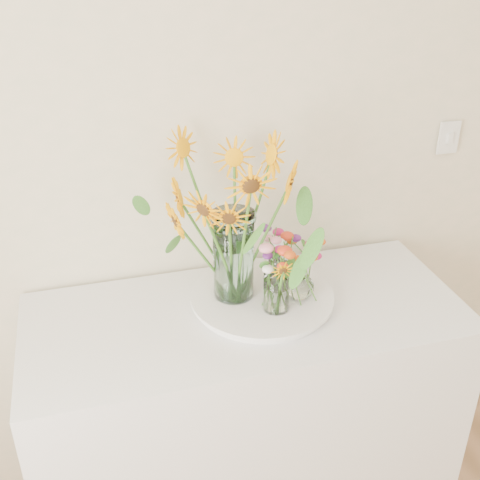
{
  "coord_description": "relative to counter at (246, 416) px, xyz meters",
  "views": [
    {
      "loc": [
        -0.78,
        0.42,
        2.01
      ],
      "look_at": [
        -0.35,
        1.95,
        1.15
      ],
      "focal_mm": 45.0,
      "sensor_mm": 36.0,
      "label": 1
    }
  ],
  "objects": [
    {
      "name": "wildflower_posy_b",
      "position": [
        0.18,
        0.0,
        0.58
      ],
      "size": [
        0.23,
        0.23,
        0.22
      ],
      "primitive_type": null,
      "color": "#D84E12",
      "rests_on": "tray"
    },
    {
      "name": "sunflower_bouquet",
      "position": [
        -0.02,
        0.06,
        0.75
      ],
      "size": [
        0.79,
        0.79,
        0.56
      ],
      "primitive_type": null,
      "rotation": [
        0.0,
        0.0,
        -0.16
      ],
      "color": "#FFA505",
      "rests_on": "tray"
    },
    {
      "name": "counter",
      "position": [
        0.0,
        0.0,
        0.0
      ],
      "size": [
        1.4,
        0.6,
        0.9
      ],
      "primitive_type": "cube",
      "color": "white",
      "rests_on": "ground_plane"
    },
    {
      "name": "small_vase_b",
      "position": [
        0.18,
        0.0,
        0.54
      ],
      "size": [
        0.1,
        0.1,
        0.13
      ],
      "primitive_type": null,
      "rotation": [
        0.0,
        0.0,
        0.14
      ],
      "color": "white",
      "rests_on": "tray"
    },
    {
      "name": "mason_jar",
      "position": [
        -0.02,
        0.06,
        0.62
      ],
      "size": [
        0.15,
        0.15,
        0.3
      ],
      "primitive_type": "cylinder",
      "rotation": [
        0.0,
        0.0,
        -0.16
      ],
      "color": "silver",
      "rests_on": "tray"
    },
    {
      "name": "tray",
      "position": [
        0.06,
        0.04,
        0.46
      ],
      "size": [
        0.44,
        0.44,
        0.02
      ],
      "primitive_type": "cylinder",
      "color": "white",
      "rests_on": "counter"
    },
    {
      "name": "wildflower_posy_a",
      "position": [
        0.08,
        -0.05,
        0.59
      ],
      "size": [
        0.19,
        0.19,
        0.23
      ],
      "primitive_type": null,
      "color": "#D84E12",
      "rests_on": "tray"
    },
    {
      "name": "wildflower_posy_c",
      "position": [
        0.14,
        0.11,
        0.57
      ],
      "size": [
        0.19,
        0.19,
        0.2
      ],
      "primitive_type": null,
      "color": "#D84E12",
      "rests_on": "tray"
    },
    {
      "name": "small_vase_c",
      "position": [
        0.14,
        0.11,
        0.53
      ],
      "size": [
        0.06,
        0.06,
        0.11
      ],
      "primitive_type": "cylinder",
      "rotation": [
        0.0,
        0.0,
        0.02
      ],
      "color": "white",
      "rests_on": "tray"
    },
    {
      "name": "small_vase_a",
      "position": [
        0.08,
        -0.05,
        0.54
      ],
      "size": [
        0.09,
        0.09,
        0.14
      ],
      "primitive_type": "cylinder",
      "rotation": [
        0.0,
        0.0,
        -0.17
      ],
      "color": "white",
      "rests_on": "tray"
    }
  ]
}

